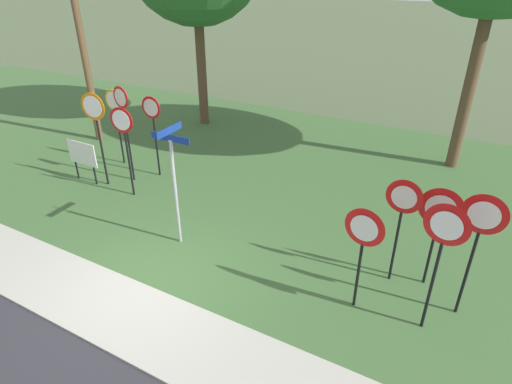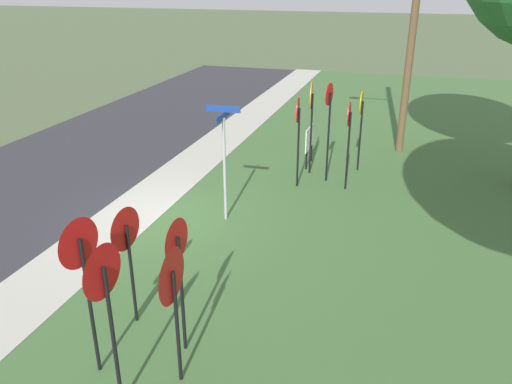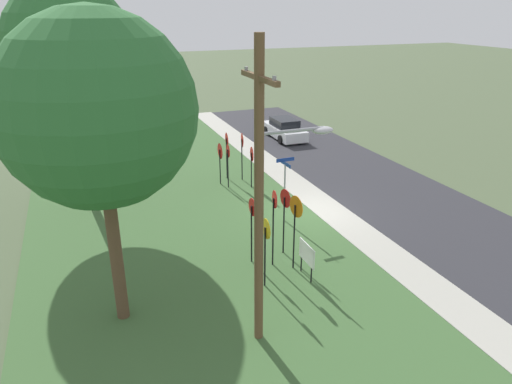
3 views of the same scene
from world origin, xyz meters
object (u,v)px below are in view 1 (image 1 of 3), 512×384
at_px(yield_sign_near_right, 480,228).
at_px(notice_board, 82,155).
at_px(stop_sign_far_center, 153,120).
at_px(yield_sign_far_right, 402,208).
at_px(utility_pole, 73,12).
at_px(yield_sign_center, 443,240).
at_px(stop_sign_far_right, 124,133).
at_px(stop_sign_near_left, 95,119).
at_px(stop_sign_far_left, 124,116).
at_px(street_name_post, 174,177).
at_px(stop_sign_near_right, 115,111).
at_px(yield_sign_near_left, 439,216).
at_px(yield_sign_far_left, 363,237).

height_order(yield_sign_near_right, notice_board, yield_sign_near_right).
height_order(stop_sign_far_center, yield_sign_far_right, stop_sign_far_center).
relative_size(yield_sign_far_right, utility_pole, 0.28).
distance_m(stop_sign_far_center, yield_sign_near_right, 8.91).
distance_m(yield_sign_center, utility_pole, 12.96).
bearing_deg(yield_sign_near_right, stop_sign_far_right, -178.99).
xyz_separation_m(yield_sign_far_right, yield_sign_center, (0.83, -1.04, 0.20)).
bearing_deg(yield_sign_center, stop_sign_near_left, -179.02).
bearing_deg(yield_sign_near_right, utility_pole, 171.10).
xyz_separation_m(yield_sign_near_right, notice_board, (-10.33, 0.55, -1.04)).
distance_m(stop_sign_far_left, street_name_post, 3.76).
height_order(street_name_post, notice_board, street_name_post).
xyz_separation_m(stop_sign_near_right, stop_sign_far_center, (1.62, -0.15, 0.02)).
bearing_deg(stop_sign_near_right, stop_sign_near_left, -62.55).
xyz_separation_m(stop_sign_far_left, yield_sign_near_right, (9.18, -1.27, -0.13)).
height_order(yield_sign_near_right, street_name_post, street_name_post).
bearing_deg(yield_sign_near_right, notice_board, -178.29).
relative_size(stop_sign_near_left, stop_sign_near_right, 1.13).
bearing_deg(notice_board, yield_sign_near_left, 0.93).
xyz_separation_m(yield_sign_near_right, utility_pole, (-12.65, 3.07, 2.52)).
relative_size(street_name_post, notice_board, 2.26).
bearing_deg(stop_sign_far_right, stop_sign_far_center, 91.34).
xyz_separation_m(stop_sign_far_center, street_name_post, (2.76, -2.52, -0.08)).
bearing_deg(stop_sign_near_left, utility_pole, 133.68).
xyz_separation_m(yield_sign_near_left, yield_sign_near_right, (0.68, -0.58, 0.27)).
bearing_deg(yield_sign_far_right, yield_sign_center, -48.62).
height_order(yield_sign_far_right, yield_sign_center, yield_sign_center).
bearing_deg(stop_sign_far_left, notice_board, -138.73).
relative_size(stop_sign_near_left, stop_sign_far_left, 0.97).
bearing_deg(stop_sign_far_left, street_name_post, -21.26).
height_order(yield_sign_center, street_name_post, street_name_post).
relative_size(yield_sign_far_left, utility_pole, 0.26).
relative_size(stop_sign_far_center, street_name_post, 0.87).
bearing_deg(yield_sign_far_left, yield_sign_near_right, 30.14).
xyz_separation_m(yield_sign_far_left, yield_sign_far_right, (0.41, 1.11, 0.12)).
bearing_deg(utility_pole, yield_sign_near_left, -11.73).
relative_size(yield_sign_center, utility_pole, 0.31).
height_order(stop_sign_far_right, yield_sign_near_left, stop_sign_far_right).
height_order(stop_sign_near_right, utility_pole, utility_pole).
relative_size(stop_sign_far_left, yield_sign_center, 1.12).
height_order(stop_sign_near_left, notice_board, stop_sign_near_left).
distance_m(stop_sign_near_left, stop_sign_far_center, 1.56).
height_order(yield_sign_far_right, notice_board, yield_sign_far_right).
xyz_separation_m(stop_sign_far_right, yield_sign_center, (8.02, -1.23, 0.06)).
height_order(stop_sign_far_left, yield_sign_far_left, stop_sign_far_left).
height_order(stop_sign_near_right, stop_sign_far_right, stop_sign_far_right).
height_order(stop_sign_near_right, stop_sign_far_left, stop_sign_far_left).
bearing_deg(yield_sign_near_left, stop_sign_far_left, 174.07).
distance_m(yield_sign_near_left, yield_sign_far_right, 0.69).
xyz_separation_m(yield_sign_near_left, notice_board, (-9.65, -0.04, -0.78)).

